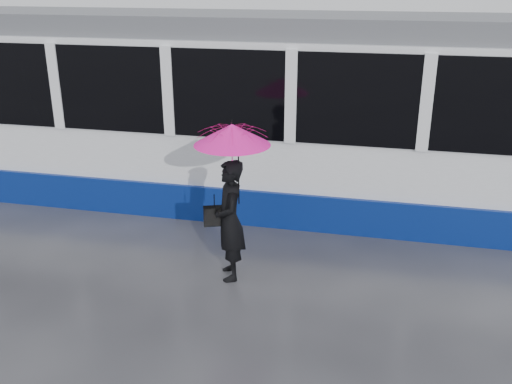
# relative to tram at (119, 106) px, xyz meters

# --- Properties ---
(ground) EXTENTS (90.00, 90.00, 0.00)m
(ground) POSITION_rel_tram_xyz_m (2.95, -2.50, -1.64)
(ground) COLOR #28282D
(ground) RESTS_ON ground
(rails) EXTENTS (34.00, 1.51, 0.02)m
(rails) POSITION_rel_tram_xyz_m (2.95, -0.00, -1.63)
(rails) COLOR #3F3D38
(rails) RESTS_ON ground
(tram) EXTENTS (26.00, 2.56, 3.35)m
(tram) POSITION_rel_tram_xyz_m (0.00, 0.00, 0.00)
(tram) COLOR white
(tram) RESTS_ON ground
(woman) EXTENTS (0.60, 0.72, 1.70)m
(woman) POSITION_rel_tram_xyz_m (2.99, -2.99, -0.79)
(woman) COLOR black
(woman) RESTS_ON ground
(umbrella) EXTENTS (1.29, 1.29, 1.15)m
(umbrella) POSITION_rel_tram_xyz_m (3.04, -2.99, 0.22)
(umbrella) COLOR #E91361
(umbrella) RESTS_ON ground
(handbag) EXTENTS (0.33, 0.23, 0.44)m
(handbag) POSITION_rel_tram_xyz_m (2.77, -2.97, -0.75)
(handbag) COLOR black
(handbag) RESTS_ON ground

